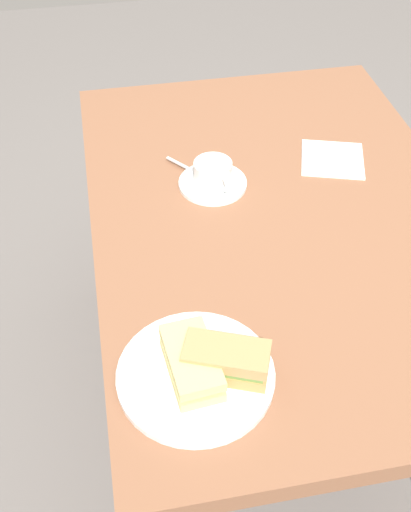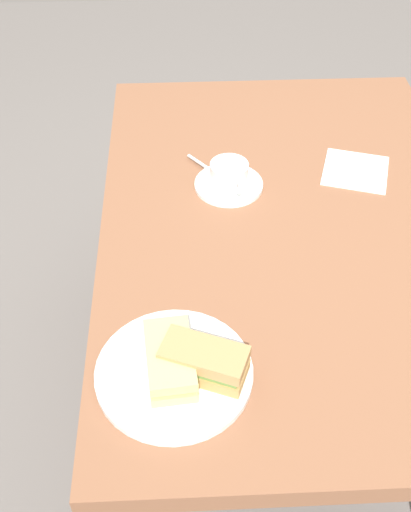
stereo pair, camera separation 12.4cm
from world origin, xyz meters
name	(u,v)px [view 2 (the right image)]	position (x,y,z in m)	size (l,w,h in m)	color
ground_plane	(270,398)	(0.00, 0.00, 0.00)	(6.00, 6.00, 0.00)	slate
dining_table	(289,251)	(0.00, 0.00, 0.61)	(1.23, 0.85, 0.71)	brown
sandwich_plate	(174,373)	(-0.40, 0.27, 0.72)	(0.27, 0.27, 0.01)	white
sandwich_front	(170,360)	(-0.40, 0.27, 0.75)	(0.15, 0.09, 0.05)	#D1BD75
sandwich_back	(204,361)	(-0.40, 0.21, 0.76)	(0.12, 0.16, 0.06)	tan
coffee_saucer	(229,185)	(0.12, 0.13, 0.72)	(0.16, 0.16, 0.01)	white
coffee_cup	(229,173)	(0.12, 0.13, 0.75)	(0.11, 0.09, 0.05)	white
spoon	(206,167)	(0.18, 0.18, 0.73)	(0.08, 0.07, 0.01)	silver
napkin	(355,171)	(0.17, -0.18, 0.72)	(0.15, 0.15, 0.00)	white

